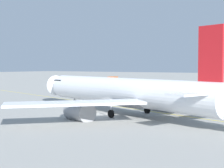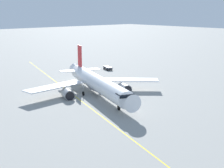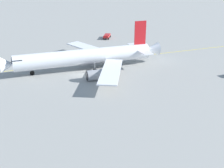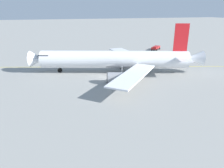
{
  "view_description": "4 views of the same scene",
  "coord_description": "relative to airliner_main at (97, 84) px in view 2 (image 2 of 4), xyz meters",
  "views": [
    {
      "loc": [
        -28.27,
        39.75,
        7.07
      ],
      "look_at": [
        0.02,
        -2.99,
        4.34
      ],
      "focal_mm": 54.62,
      "sensor_mm": 36.0,
      "label": 1
    },
    {
      "loc": [
        61.06,
        -53.21,
        21.7
      ],
      "look_at": [
        -0.49,
        0.94,
        2.93
      ],
      "focal_mm": 52.38,
      "sensor_mm": 36.0,
      "label": 2
    },
    {
      "loc": [
        32.99,
        55.32,
        24.43
      ],
      "look_at": [
        5.25,
        18.93,
        4.95
      ],
      "focal_mm": 44.21,
      "sensor_mm": 36.0,
      "label": 3
    },
    {
      "loc": [
        13.11,
        43.35,
        14.5
      ],
      "look_at": [
        5.25,
        18.93,
        5.22
      ],
      "focal_mm": 33.22,
      "sensor_mm": 36.0,
      "label": 4
    }
  ],
  "objects": [
    {
      "name": "airliner_main",
      "position": [
        0.0,
        0.0,
        0.0
      ],
      "size": [
        39.91,
        35.4,
        11.73
      ],
      "rotation": [
        0.0,
        0.0,
        5.96
      ],
      "color": "white",
      "rests_on": "ground_plane"
    },
    {
      "name": "baggage_truck_truck",
      "position": [
        -26.07,
        25.96,
        -2.37
      ],
      "size": [
        4.74,
        3.03,
        1.22
      ],
      "rotation": [
        0.0,
        0.0,
        2.85
      ],
      "color": "#232326",
      "rests_on": "ground_plane"
    },
    {
      "name": "ground_plane",
      "position": [
        2.68,
        2.19,
        -3.09
      ],
      "size": [
        600.0,
        600.0,
        0.0
      ],
      "primitive_type": "plane",
      "color": "gray"
    },
    {
      "name": "taxiway_centreline",
      "position": [
        -0.48,
        -5.63,
        -3.08
      ],
      "size": [
        123.76,
        37.86,
        0.01
      ],
      "rotation": [
        0.0,
        0.0,
        5.99
      ],
      "color": "yellow",
      "rests_on": "ground_plane"
    }
  ]
}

